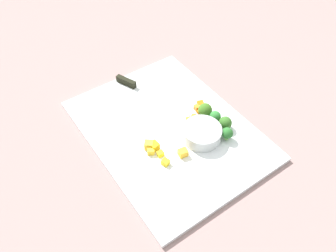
# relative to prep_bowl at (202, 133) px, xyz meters

# --- Properties ---
(ground_plane) EXTENTS (4.00, 4.00, 0.00)m
(ground_plane) POSITION_rel_prep_bowl_xyz_m (-0.07, -0.05, -0.03)
(ground_plane) COLOR gray
(cutting_board) EXTENTS (0.50, 0.38, 0.01)m
(cutting_board) POSITION_rel_prep_bowl_xyz_m (-0.07, -0.05, -0.02)
(cutting_board) COLOR white
(cutting_board) RESTS_ON ground_plane
(prep_bowl) EXTENTS (0.10, 0.10, 0.03)m
(prep_bowl) POSITION_rel_prep_bowl_xyz_m (0.00, 0.00, 0.00)
(prep_bowl) COLOR #B9BFBE
(prep_bowl) RESTS_ON cutting_board
(chef_knife) EXTENTS (0.28, 0.13, 0.02)m
(chef_knife) POSITION_rel_prep_bowl_xyz_m (-0.23, -0.03, -0.01)
(chef_knife) COLOR silver
(chef_knife) RESTS_ON cutting_board
(carrot_dice_0) EXTENTS (0.02, 0.02, 0.01)m
(carrot_dice_0) POSITION_rel_prep_bowl_xyz_m (-0.09, 0.05, -0.01)
(carrot_dice_0) COLOR orange
(carrot_dice_0) RESTS_ON cutting_board
(carrot_dice_1) EXTENTS (0.02, 0.02, 0.01)m
(carrot_dice_1) POSITION_rel_prep_bowl_xyz_m (-0.07, 0.05, -0.01)
(carrot_dice_1) COLOR orange
(carrot_dice_1) RESTS_ON cutting_board
(carrot_dice_2) EXTENTS (0.02, 0.02, 0.01)m
(carrot_dice_2) POSITION_rel_prep_bowl_xyz_m (-0.06, 0.02, -0.01)
(carrot_dice_2) COLOR orange
(carrot_dice_2) RESTS_ON cutting_board
(carrot_dice_3) EXTENTS (0.02, 0.02, 0.02)m
(carrot_dice_3) POSITION_rel_prep_bowl_xyz_m (-0.09, 0.07, -0.01)
(carrot_dice_3) COLOR orange
(carrot_dice_3) RESTS_ON cutting_board
(carrot_dice_4) EXTENTS (0.01, 0.01, 0.01)m
(carrot_dice_4) POSITION_rel_prep_bowl_xyz_m (-0.07, 0.01, -0.01)
(carrot_dice_4) COLOR orange
(carrot_dice_4) RESTS_ON cutting_board
(carrot_dice_5) EXTENTS (0.02, 0.02, 0.01)m
(carrot_dice_5) POSITION_rel_prep_bowl_xyz_m (-0.07, 0.03, -0.01)
(carrot_dice_5) COLOR orange
(carrot_dice_5) RESTS_ON cutting_board
(pepper_dice_0) EXTENTS (0.02, 0.02, 0.01)m
(pepper_dice_0) POSITION_rel_prep_bowl_xyz_m (0.01, -0.12, -0.01)
(pepper_dice_0) COLOR yellow
(pepper_dice_0) RESTS_ON cutting_board
(pepper_dice_1) EXTENTS (0.03, 0.02, 0.02)m
(pepper_dice_1) POSITION_rel_prep_bowl_xyz_m (-0.03, -0.13, -0.01)
(pepper_dice_1) COLOR yellow
(pepper_dice_1) RESTS_ON cutting_board
(pepper_dice_2) EXTENTS (0.02, 0.02, 0.02)m
(pepper_dice_2) POSITION_rel_prep_bowl_xyz_m (-0.04, -0.12, -0.01)
(pepper_dice_2) COLOR yellow
(pepper_dice_2) RESTS_ON cutting_board
(pepper_dice_3) EXTENTS (0.02, 0.02, 0.02)m
(pepper_dice_3) POSITION_rel_prep_bowl_xyz_m (0.02, -0.07, -0.01)
(pepper_dice_3) COLOR yellow
(pepper_dice_3) RESTS_ON cutting_board
(pepper_dice_4) EXTENTS (0.01, 0.02, 0.01)m
(pepper_dice_4) POSITION_rel_prep_bowl_xyz_m (-0.01, -0.12, -0.01)
(pepper_dice_4) COLOR yellow
(pepper_dice_4) RESTS_ON cutting_board
(pepper_dice_5) EXTENTS (0.03, 0.03, 0.02)m
(pepper_dice_5) POSITION_rel_prep_bowl_xyz_m (-0.05, -0.13, -0.01)
(pepper_dice_5) COLOR yellow
(pepper_dice_5) RESTS_ON cutting_board
(broccoli_floret_0) EXTENTS (0.03, 0.03, 0.04)m
(broccoli_floret_0) POSITION_rel_prep_bowl_xyz_m (0.01, 0.07, 0.00)
(broccoli_floret_0) COLOR #98AE6D
(broccoli_floret_0) RESTS_ON cutting_board
(broccoli_floret_1) EXTENTS (0.03, 0.03, 0.04)m
(broccoli_floret_1) POSITION_rel_prep_bowl_xyz_m (0.04, 0.05, 0.00)
(broccoli_floret_1) COLOR #85C05F
(broccoli_floret_1) RESTS_ON cutting_board
(broccoli_floret_2) EXTENTS (0.03, 0.03, 0.03)m
(broccoli_floret_2) POSITION_rel_prep_bowl_xyz_m (-0.02, 0.06, 0.00)
(broccoli_floret_2) COLOR #8DBA63
(broccoli_floret_2) RESTS_ON cutting_board
(broccoli_floret_3) EXTENTS (0.04, 0.04, 0.04)m
(broccoli_floret_3) POSITION_rel_prep_bowl_xyz_m (-0.06, 0.05, 0.00)
(broccoli_floret_3) COLOR #89B360
(broccoli_floret_3) RESTS_ON cutting_board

